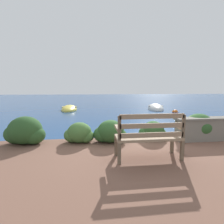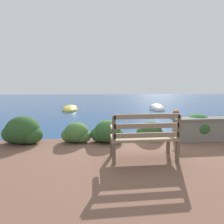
{
  "view_description": "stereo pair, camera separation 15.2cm",
  "coord_description": "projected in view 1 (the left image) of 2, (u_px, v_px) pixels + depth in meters",
  "views": [
    {
      "loc": [
        -1.24,
        -4.78,
        1.61
      ],
      "look_at": [
        -0.21,
        3.77,
        0.42
      ],
      "focal_mm": 28.0,
      "sensor_mm": 36.0,
      "label": 1
    },
    {
      "loc": [
        -1.09,
        -4.79,
        1.61
      ],
      "look_at": [
        -0.21,
        3.77,
        0.42
      ],
      "focal_mm": 28.0,
      "sensor_mm": 36.0,
      "label": 2
    }
  ],
  "objects": [
    {
      "name": "ground_plane",
      "position": [
        135.0,
        144.0,
        5.07
      ],
      "size": [
        80.0,
        80.0,
        0.0
      ],
      "color": "navy"
    },
    {
      "name": "park_bench",
      "position": [
        149.0,
        135.0,
        3.39
      ],
      "size": [
        1.29,
        0.48,
        0.93
      ],
      "rotation": [
        0.0,
        0.0,
        0.07
      ],
      "color": "brown",
      "rests_on": "patio_terrace"
    },
    {
      "name": "stone_wall",
      "position": [
        213.0,
        128.0,
        4.7
      ],
      "size": [
        2.12,
        0.39,
        0.61
      ],
      "color": "slate",
      "rests_on": "patio_terrace"
    },
    {
      "name": "hedge_clump_far_left",
      "position": [
        25.0,
        132.0,
        4.36
      ],
      "size": [
        1.02,
        0.74,
        0.7
      ],
      "color": "#284C23",
      "rests_on": "patio_terrace"
    },
    {
      "name": "hedge_clump_left",
      "position": [
        79.0,
        134.0,
        4.47
      ],
      "size": [
        0.77,
        0.56,
        0.52
      ],
      "color": "#426B33",
      "rests_on": "patio_terrace"
    },
    {
      "name": "hedge_clump_centre",
      "position": [
        110.0,
        133.0,
        4.49
      ],
      "size": [
        0.85,
        0.61,
        0.58
      ],
      "color": "#2D5628",
      "rests_on": "patio_terrace"
    },
    {
      "name": "hedge_clump_right",
      "position": [
        153.0,
        131.0,
        4.75
      ],
      "size": [
        0.74,
        0.53,
        0.5
      ],
      "color": "#2D5628",
      "rests_on": "patio_terrace"
    },
    {
      "name": "hedge_clump_far_right",
      "position": [
        198.0,
        128.0,
        4.83
      ],
      "size": [
        1.02,
        0.73,
        0.69
      ],
      "color": "#2D5628",
      "rests_on": "patio_terrace"
    },
    {
      "name": "rowboat_nearest",
      "position": [
        156.0,
        109.0,
        13.21
      ],
      "size": [
        1.69,
        2.9,
        0.75
      ],
      "rotation": [
        0.0,
        0.0,
        4.49
      ],
      "color": "silver",
      "rests_on": "ground_plane"
    },
    {
      "name": "rowboat_mid",
      "position": [
        69.0,
        109.0,
        12.86
      ],
      "size": [
        1.18,
        2.59,
        0.63
      ],
      "rotation": [
        0.0,
        0.0,
        1.6
      ],
      "color": "#DBC64C",
      "rests_on": "ground_plane"
    },
    {
      "name": "mooring_buoy",
      "position": [
        175.0,
        113.0,
        11.04
      ],
      "size": [
        0.42,
        0.42,
        0.38
      ],
      "color": "orange",
      "rests_on": "ground_plane"
    }
  ]
}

